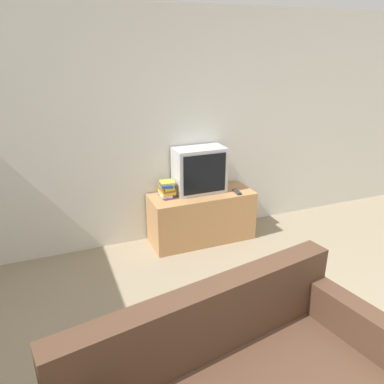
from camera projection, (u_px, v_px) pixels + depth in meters
name	position (u px, v px, depth m)	size (l,w,h in m)	color
wall_back	(183.00, 129.00, 4.28)	(9.00, 0.06, 2.60)	silver
tv_stand	(202.00, 217.00, 4.44)	(1.22, 0.47, 0.59)	tan
television	(199.00, 170.00, 4.30)	(0.59, 0.32, 0.53)	silver
book_stack	(167.00, 189.00, 4.20)	(0.18, 0.23, 0.19)	#7A3884
remote_on_stand	(237.00, 192.00, 4.35)	(0.06, 0.16, 0.02)	#2D2D2D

